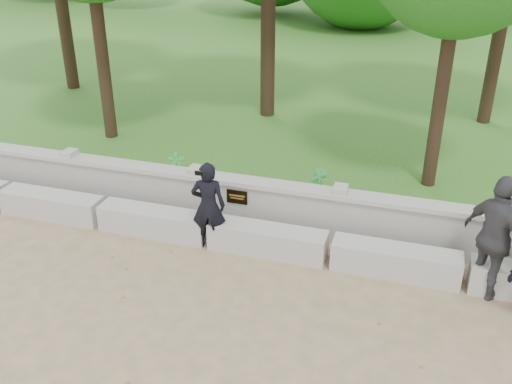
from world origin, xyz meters
TOP-DOWN VIEW (x-y plane):
  - ground at (0.00, 0.00)m, footprint 80.00×80.00m
  - lawn at (0.00, 14.00)m, footprint 40.00×22.00m
  - concrete_bench at (0.00, 1.90)m, footprint 11.90×0.45m
  - parapet_wall at (0.00, 2.60)m, footprint 12.50×0.35m
  - man_main at (0.05, 1.80)m, footprint 0.61×0.55m
  - visitor_right at (4.29, 1.77)m, footprint 1.08×1.08m
  - shrub_a at (-1.18, 3.30)m, footprint 0.41×0.39m
  - shrub_b at (1.50, 3.30)m, footprint 0.45×0.47m

SIDE VIEW (x-z plane):
  - ground at x=0.00m, z-range 0.00..0.00m
  - lawn at x=0.00m, z-range 0.00..0.25m
  - concrete_bench at x=0.00m, z-range 0.00..0.45m
  - parapet_wall at x=0.00m, z-range 0.01..0.91m
  - shrub_a at x=-1.18m, z-range 0.25..0.90m
  - shrub_b at x=1.50m, z-range 0.25..0.91m
  - man_main at x=0.05m, z-range 0.00..1.49m
  - visitor_right at x=4.29m, z-range 0.00..1.84m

